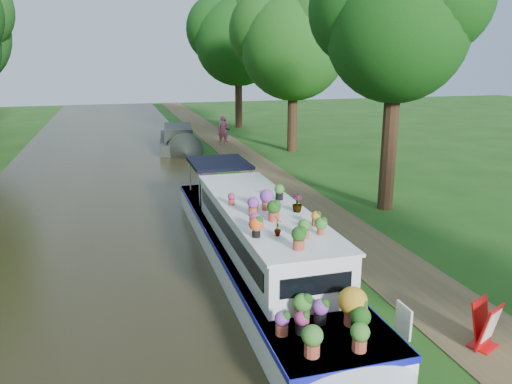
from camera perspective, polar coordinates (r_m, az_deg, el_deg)
The scene contains 12 objects.
ground at distance 14.80m, azimuth 7.48°, elevation -6.31°, with size 100.00×100.00×0.00m, color #194411.
canal_water at distance 13.71m, azimuth -16.53°, elevation -8.59°, with size 10.00×100.00×0.02m, color black.
towpath at distance 15.29m, azimuth 11.64°, elevation -5.73°, with size 2.20×100.00×0.03m, color brown.
plant_boat at distance 12.49m, azimuth 0.69°, elevation -6.11°, with size 2.29×13.52×2.31m.
tree_near_overhang at distance 18.30m, azimuth 15.76°, elevation 18.42°, with size 5.52×5.28×8.99m.
tree_near_mid at distance 29.48m, azimuth 4.26°, elevation 17.13°, with size 6.90×6.60×9.40m.
tree_near_far at distance 39.90m, azimuth -2.12°, elevation 17.50°, with size 7.59×7.26×10.30m.
second_boat at distance 30.81m, azimuth -8.89°, elevation 5.94°, with size 2.72×7.36×1.39m.
sandwich_board at distance 10.69m, azimuth 24.76°, elevation -13.85°, with size 0.64×0.67×0.92m.
pedestrian_pink at distance 31.84m, azimuth -3.77°, elevation 7.10°, with size 0.67×0.44×1.85m, color pink.
pedestrian_dark at distance 32.83m, azimuth -3.63°, elevation 7.04°, with size 0.73×0.57×1.51m, color black.
verge_plant at distance 19.18m, azimuth 1.77°, elevation -0.42°, with size 0.43×0.37×0.48m, color #1E6525.
Camera 1 is at (-5.58, -12.61, 5.37)m, focal length 35.00 mm.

